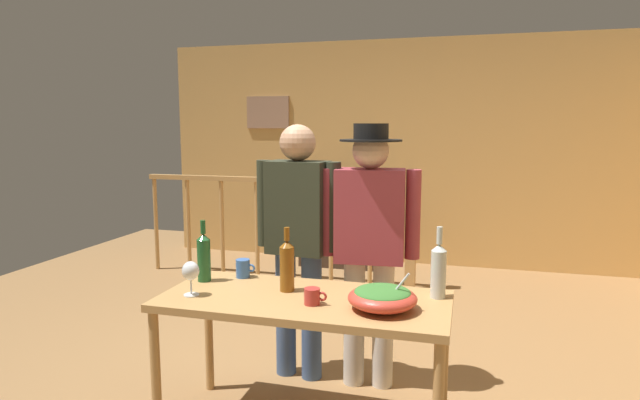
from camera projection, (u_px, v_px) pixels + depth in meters
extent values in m
plane|color=olive|center=(330.00, 376.00, 3.49)|extent=(8.04, 8.04, 0.00)
cube|color=tan|center=(396.00, 153.00, 6.26)|extent=(5.58, 0.10, 2.59)
cube|color=#9D7964|center=(268.00, 112.00, 6.55)|extent=(0.54, 0.03, 0.39)
cylinder|color=#B2844C|center=(156.00, 224.00, 6.01)|extent=(0.04, 0.04, 1.03)
cylinder|color=#B2844C|center=(188.00, 226.00, 5.90)|extent=(0.04, 0.04, 1.03)
cylinder|color=#B2844C|center=(222.00, 228.00, 5.79)|extent=(0.04, 0.04, 1.03)
cylinder|color=#B2844C|center=(257.00, 230.00, 5.68)|extent=(0.04, 0.04, 1.03)
cylinder|color=#B2844C|center=(293.00, 232.00, 5.58)|extent=(0.04, 0.04, 1.03)
cylinder|color=#B2844C|center=(331.00, 234.00, 5.47)|extent=(0.04, 0.04, 1.03)
cylinder|color=#B2844C|center=(370.00, 236.00, 5.36)|extent=(0.04, 0.04, 1.03)
cylinder|color=#B2844C|center=(411.00, 239.00, 5.25)|extent=(0.04, 0.04, 1.03)
cube|color=#B2844C|center=(274.00, 180.00, 5.55)|extent=(2.92, 0.07, 0.05)
cube|color=#B2844C|center=(411.00, 234.00, 5.25)|extent=(0.10, 0.10, 1.13)
cube|color=#38281E|center=(340.00, 246.00, 6.23)|extent=(0.90, 0.40, 0.45)
cube|color=black|center=(340.00, 226.00, 6.19)|extent=(0.20, 0.12, 0.02)
cylinder|color=black|center=(340.00, 221.00, 6.19)|extent=(0.03, 0.03, 0.08)
cube|color=black|center=(340.00, 204.00, 6.13)|extent=(0.56, 0.06, 0.34)
cube|color=black|center=(339.00, 204.00, 6.10)|extent=(0.52, 0.01, 0.30)
cube|color=#B2844C|center=(304.00, 301.00, 2.76)|extent=(1.48, 0.66, 0.04)
cylinder|color=#B2844C|center=(156.00, 377.00, 2.72)|extent=(0.05, 0.05, 0.70)
cylinder|color=#B2844C|center=(209.00, 334.00, 3.27)|extent=(0.05, 0.05, 0.70)
cylinder|color=#B2844C|center=(444.00, 361.00, 2.90)|extent=(0.05, 0.05, 0.70)
ellipsoid|color=#CC3D2D|center=(382.00, 298.00, 2.57)|extent=(0.33, 0.33, 0.11)
ellipsoid|color=#38702D|center=(382.00, 292.00, 2.56)|extent=(0.27, 0.27, 0.05)
cylinder|color=silver|center=(397.00, 289.00, 2.54)|extent=(0.12, 0.01, 0.17)
cylinder|color=silver|center=(191.00, 295.00, 2.78)|extent=(0.08, 0.08, 0.01)
cylinder|color=silver|center=(191.00, 286.00, 2.78)|extent=(0.01, 0.01, 0.09)
ellipsoid|color=silver|center=(191.00, 271.00, 2.76)|extent=(0.09, 0.09, 0.10)
cylinder|color=silver|center=(438.00, 274.00, 2.73)|extent=(0.08, 0.08, 0.25)
cone|color=silver|center=(439.00, 247.00, 2.71)|extent=(0.08, 0.08, 0.04)
cylinder|color=silver|center=(440.00, 235.00, 2.70)|extent=(0.03, 0.03, 0.09)
cylinder|color=#1E5628|center=(204.00, 260.00, 3.02)|extent=(0.08, 0.08, 0.24)
cone|color=#1E5628|center=(203.00, 237.00, 3.01)|extent=(0.08, 0.08, 0.03)
cylinder|color=#1E5628|center=(203.00, 227.00, 3.00)|extent=(0.03, 0.03, 0.08)
cylinder|color=brown|center=(287.00, 269.00, 2.84)|extent=(0.08, 0.08, 0.24)
cone|color=brown|center=(287.00, 244.00, 2.82)|extent=(0.08, 0.08, 0.03)
cylinder|color=brown|center=(287.00, 234.00, 2.82)|extent=(0.03, 0.03, 0.07)
cylinder|color=#B7332D|center=(312.00, 296.00, 2.64)|extent=(0.08, 0.08, 0.08)
torus|color=#B7332D|center=(322.00, 296.00, 2.62)|extent=(0.05, 0.01, 0.05)
cylinder|color=#3866B2|center=(243.00, 268.00, 3.11)|extent=(0.08, 0.08, 0.11)
torus|color=#3866B2|center=(251.00, 268.00, 3.09)|extent=(0.05, 0.01, 0.05)
cylinder|color=#3D5684|center=(312.00, 316.00, 3.42)|extent=(0.13, 0.13, 0.82)
cylinder|color=#3D5684|center=(286.00, 313.00, 3.48)|extent=(0.13, 0.13, 0.82)
cube|color=#2D3323|center=(298.00, 207.00, 3.35)|extent=(0.39, 0.25, 0.58)
cylinder|color=#2D3323|center=(334.00, 207.00, 3.26)|extent=(0.09, 0.09, 0.55)
cylinder|color=#2D3323|center=(264.00, 203.00, 3.43)|extent=(0.09, 0.09, 0.55)
sphere|color=tan|center=(298.00, 143.00, 3.29)|extent=(0.23, 0.23, 0.23)
cylinder|color=beige|center=(383.00, 324.00, 3.31)|extent=(0.13, 0.13, 0.80)
cylinder|color=beige|center=(354.00, 322.00, 3.34)|extent=(0.13, 0.13, 0.80)
cube|color=#9E3842|center=(370.00, 216.00, 3.23)|extent=(0.43, 0.26, 0.56)
cylinder|color=#9E3842|center=(413.00, 214.00, 3.19)|extent=(0.09, 0.09, 0.54)
cylinder|color=#9E3842|center=(328.00, 212.00, 3.28)|extent=(0.09, 0.09, 0.54)
sphere|color=beige|center=(371.00, 151.00, 3.18)|extent=(0.22, 0.22, 0.22)
cylinder|color=black|center=(371.00, 140.00, 3.17)|extent=(0.37, 0.37, 0.01)
cylinder|color=black|center=(371.00, 132.00, 3.16)|extent=(0.21, 0.21, 0.10)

